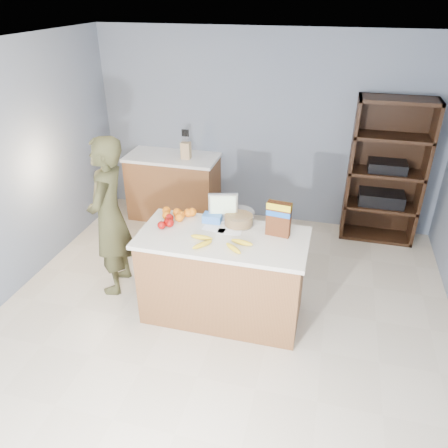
% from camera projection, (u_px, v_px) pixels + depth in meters
% --- Properties ---
extents(floor, '(4.50, 5.00, 0.02)m').
position_uv_depth(floor, '(215.00, 333.00, 4.16)').
color(floor, beige).
rests_on(floor, ground).
extents(walls, '(4.52, 5.02, 2.51)m').
position_uv_depth(walls, '(213.00, 171.00, 3.37)').
color(walls, slate).
rests_on(walls, ground).
extents(counter_peninsula, '(1.56, 0.76, 0.90)m').
position_uv_depth(counter_peninsula, '(223.00, 279.00, 4.22)').
color(counter_peninsula, brown).
rests_on(counter_peninsula, ground).
extents(back_cabinet, '(1.24, 0.62, 0.90)m').
position_uv_depth(back_cabinet, '(174.00, 186.00, 6.08)').
color(back_cabinet, brown).
rests_on(back_cabinet, ground).
extents(shelving_unit, '(0.90, 0.40, 1.80)m').
position_uv_depth(shelving_unit, '(385.00, 174.00, 5.40)').
color(shelving_unit, black).
rests_on(shelving_unit, ground).
extents(person, '(0.49, 0.67, 1.69)m').
position_uv_depth(person, '(110.00, 217.00, 4.43)').
color(person, '#3C3B20').
rests_on(person, ground).
extents(knife_block, '(0.12, 0.10, 0.31)m').
position_uv_depth(knife_block, '(186.00, 150.00, 5.72)').
color(knife_block, tan).
rests_on(knife_block, back_cabinet).
extents(envelopes, '(0.38, 0.15, 0.00)m').
position_uv_depth(envelopes, '(222.00, 230.00, 4.08)').
color(envelopes, white).
rests_on(envelopes, counter_peninsula).
extents(bananas, '(0.58, 0.26, 0.05)m').
position_uv_depth(bananas, '(220.00, 243.00, 3.84)').
color(bananas, yellow).
rests_on(bananas, counter_peninsula).
extents(apples, '(0.14, 0.24, 0.08)m').
position_uv_depth(apples, '(167.00, 222.00, 4.14)').
color(apples, '#940A08').
rests_on(apples, counter_peninsula).
extents(oranges, '(0.34, 0.22, 0.08)m').
position_uv_depth(oranges, '(179.00, 214.00, 4.28)').
color(oranges, orange).
rests_on(oranges, counter_peninsula).
extents(blue_carton, '(0.18, 0.12, 0.08)m').
position_uv_depth(blue_carton, '(212.00, 218.00, 4.21)').
color(blue_carton, blue).
rests_on(blue_carton, counter_peninsula).
extents(salad_bowl, '(0.30, 0.30, 0.13)m').
position_uv_depth(salad_bowl, '(239.00, 219.00, 4.16)').
color(salad_bowl, '#267219').
rests_on(salad_bowl, counter_peninsula).
extents(tv, '(0.28, 0.12, 0.28)m').
position_uv_depth(tv, '(223.00, 205.00, 4.18)').
color(tv, silver).
rests_on(tv, counter_peninsula).
extents(cereal_box, '(0.23, 0.11, 0.33)m').
position_uv_depth(cereal_box, '(279.00, 217.00, 3.91)').
color(cereal_box, '#592B14').
rests_on(cereal_box, counter_peninsula).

